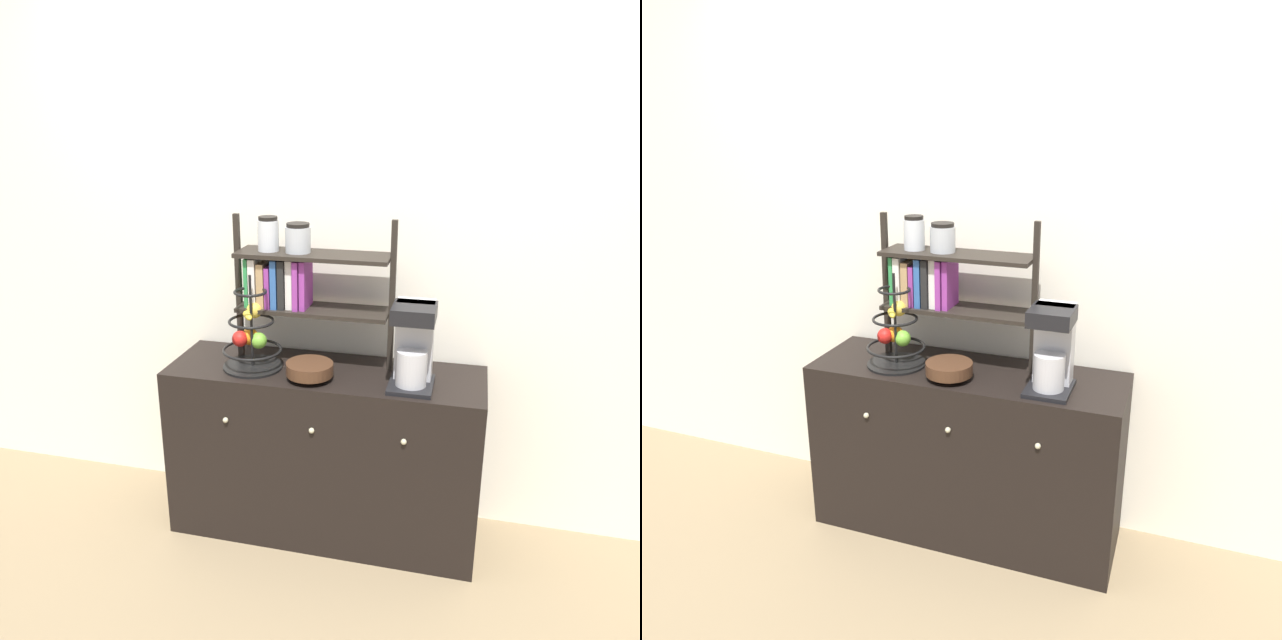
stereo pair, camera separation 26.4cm
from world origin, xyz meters
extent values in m
plane|color=#847051|center=(0.00, 0.00, 0.00)|extent=(12.00, 12.00, 0.00)
cube|color=silver|center=(0.00, 0.49, 1.30)|extent=(7.00, 0.05, 2.60)
cube|color=black|center=(0.00, 0.22, 0.40)|extent=(1.38, 0.44, 0.80)
sphere|color=#B2AD8C|center=(-0.38, -0.01, 0.62)|extent=(0.02, 0.02, 0.02)
sphere|color=#B2AD8C|center=(0.00, -0.01, 0.62)|extent=(0.02, 0.02, 0.02)
sphere|color=#B2AD8C|center=(0.38, -0.01, 0.62)|extent=(0.02, 0.02, 0.02)
cube|color=black|center=(0.38, 0.14, 0.81)|extent=(0.18, 0.22, 0.02)
cube|color=#B7B7BC|center=(0.38, 0.20, 0.98)|extent=(0.15, 0.09, 0.33)
cylinder|color=#B7B7BC|center=(0.38, 0.12, 0.89)|extent=(0.13, 0.13, 0.15)
cube|color=black|center=(0.38, 0.13, 1.12)|extent=(0.17, 0.18, 0.06)
cylinder|color=black|center=(-0.31, 0.18, 0.80)|extent=(0.26, 0.26, 0.01)
cylinder|color=black|center=(-0.31, 0.18, 1.01)|extent=(0.01, 0.01, 0.41)
torus|color=black|center=(-0.31, 0.18, 0.88)|extent=(0.26, 0.26, 0.01)
torus|color=black|center=(-0.31, 0.18, 1.01)|extent=(0.20, 0.20, 0.01)
torus|color=black|center=(-0.31, 0.18, 1.14)|extent=(0.14, 0.14, 0.01)
sphere|color=red|center=(-0.38, 0.20, 0.92)|extent=(0.07, 0.07, 0.07)
sphere|color=#6BAD33|center=(-0.29, 0.20, 0.92)|extent=(0.07, 0.07, 0.07)
sphere|color=orange|center=(-0.35, 0.23, 0.92)|extent=(0.08, 0.08, 0.08)
ellipsoid|color=yellow|center=(-0.34, 0.20, 1.03)|extent=(0.11, 0.15, 0.04)
sphere|color=gold|center=(-0.32, 0.22, 1.05)|extent=(0.07, 0.07, 0.07)
cylinder|color=#422819|center=(-0.04, 0.11, 0.81)|extent=(0.11, 0.11, 0.02)
cylinder|color=#422819|center=(-0.04, 0.11, 0.85)|extent=(0.20, 0.20, 0.05)
cube|color=black|center=(-0.41, 0.30, 1.13)|extent=(0.02, 0.02, 0.65)
cube|color=black|center=(0.27, 0.30, 1.13)|extent=(0.02, 0.02, 0.65)
cube|color=black|center=(-0.07, 0.30, 1.05)|extent=(0.66, 0.20, 0.02)
cube|color=black|center=(-0.07, 0.30, 1.29)|extent=(0.66, 0.20, 0.02)
cube|color=#2D8C47|center=(-0.35, 0.30, 1.16)|extent=(0.02, 0.16, 0.21)
cube|color=white|center=(-0.33, 0.30, 1.16)|extent=(0.03, 0.16, 0.21)
cube|color=tan|center=(-0.29, 0.30, 1.15)|extent=(0.03, 0.15, 0.20)
cube|color=#8C338C|center=(-0.26, 0.30, 1.15)|extent=(0.02, 0.16, 0.18)
cube|color=#2D599E|center=(-0.23, 0.30, 1.16)|extent=(0.03, 0.16, 0.21)
cube|color=black|center=(-0.20, 0.30, 1.16)|extent=(0.03, 0.16, 0.21)
cube|color=white|center=(-0.16, 0.30, 1.16)|extent=(0.03, 0.13, 0.21)
cube|color=#8C338C|center=(-0.13, 0.30, 1.16)|extent=(0.02, 0.16, 0.21)
cube|color=#8C338C|center=(-0.10, 0.30, 1.16)|extent=(0.02, 0.14, 0.21)
cylinder|color=silver|center=(-0.27, 0.30, 1.36)|extent=(0.09, 0.09, 0.13)
cylinder|color=black|center=(-0.27, 0.30, 1.44)|extent=(0.08, 0.08, 0.02)
cylinder|color=#ADB2B7|center=(-0.14, 0.30, 1.35)|extent=(0.11, 0.11, 0.11)
cylinder|color=black|center=(-0.14, 0.30, 1.42)|extent=(0.10, 0.10, 0.02)
camera|label=1|loc=(0.59, -2.21, 1.86)|focal=35.00mm
camera|label=2|loc=(0.84, -2.14, 1.86)|focal=35.00mm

